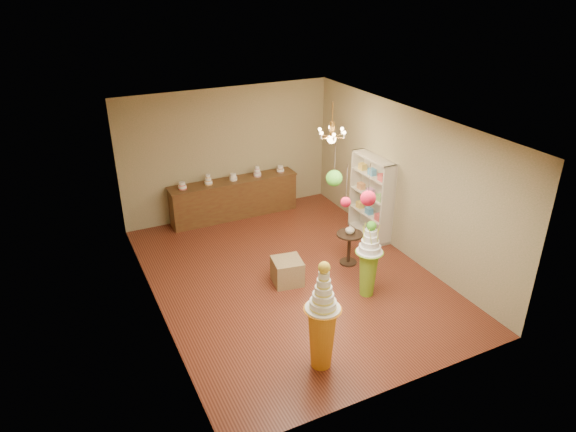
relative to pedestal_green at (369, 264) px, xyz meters
name	(u,v)px	position (x,y,z in m)	size (l,w,h in m)	color
floor	(290,276)	(-0.97, 1.13, -0.63)	(6.50, 6.50, 0.00)	#5B2619
ceiling	(291,123)	(-0.97, 1.13, 2.37)	(6.50, 6.50, 0.00)	silver
wall_back	(228,153)	(-0.97, 4.38, 0.87)	(5.00, 0.04, 3.00)	gray
wall_front	(403,300)	(-0.97, -2.12, 0.87)	(5.00, 0.04, 3.00)	gray
wall_left	(151,234)	(-3.47, 1.13, 0.87)	(0.04, 6.50, 3.00)	gray
wall_right	(403,182)	(1.53, 1.13, 0.87)	(0.04, 6.50, 3.00)	gray
pedestal_green	(369,264)	(0.00, 0.00, 0.00)	(0.54, 0.54, 1.47)	#76AA25
pedestal_orange	(322,328)	(-1.65, -1.24, 0.04)	(0.61, 0.61, 1.77)	orange
burlap_riser	(287,271)	(-1.12, 0.98, -0.39)	(0.53, 0.53, 0.48)	olive
sideboard	(234,198)	(-0.97, 4.10, -0.15)	(3.04, 0.54, 1.16)	#503219
shelving_unit	(371,197)	(1.36, 1.93, 0.27)	(0.33, 1.20, 1.80)	beige
round_table	(349,244)	(0.29, 1.07, -0.20)	(0.67, 0.67, 0.66)	black
vase	(350,229)	(0.29, 1.07, 0.13)	(0.18, 0.18, 0.19)	beige
pom_red_left	(368,198)	(-0.90, -1.09, 1.87)	(0.21, 0.21, 0.61)	#3B302A
pom_green_mid	(334,178)	(-0.83, -0.08, 1.79)	(0.25, 0.25, 0.70)	#3B302A
pom_red_right	(346,202)	(-1.18, -0.97, 1.82)	(0.14, 0.14, 0.63)	#3B302A
chandelier	(332,137)	(0.44, 2.15, 1.67)	(0.68, 0.68, 0.85)	#C79246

